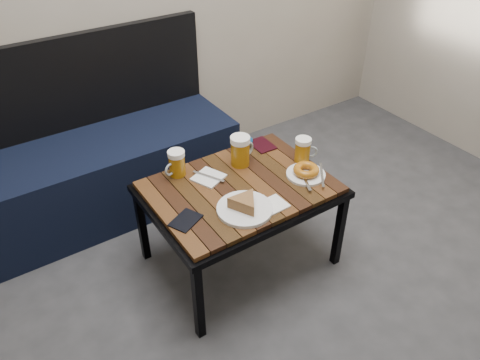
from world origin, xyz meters
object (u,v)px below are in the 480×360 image
bench (107,166)px  beer_mug_left (177,163)px  plate_pie (245,205)px  passport_navy (186,220)px  beer_mug_right (303,150)px  passport_burgundy (262,145)px  knit_pouch (244,143)px  beer_mug_centre (241,150)px  plate_bagel (306,172)px  cafe_table (240,193)px

bench → beer_mug_left: (0.17, -0.55, 0.26)m
beer_mug_left → plate_pie: bearing=89.3°
beer_mug_left → passport_navy: size_ratio=0.99×
beer_mug_right → passport_navy: (-0.68, -0.08, -0.06)m
passport_burgundy → knit_pouch: size_ratio=1.18×
bench → plate_pie: (0.29, -0.94, 0.23)m
beer_mug_left → passport_navy: 0.34m
plate_pie → passport_burgundy: plate_pie is taller
beer_mug_centre → plate_bagel: size_ratio=0.68×
passport_burgundy → plate_bagel: bearing=-85.4°
plate_pie → passport_navy: size_ratio=1.87×
beer_mug_centre → cafe_table: bearing=-137.6°
beer_mug_right → plate_pie: 0.47m
plate_pie → bench: bearing=107.0°
plate_bagel → passport_navy: plate_bagel is taller
plate_bagel → passport_burgundy: size_ratio=1.62×
beer_mug_centre → passport_navy: beer_mug_centre is taller
cafe_table → plate_pie: bearing=-117.2°
beer_mug_centre → knit_pouch: bearing=37.6°
beer_mug_left → passport_burgundy: bearing=161.6°
beer_mug_centre → plate_pie: size_ratio=0.63×
beer_mug_centre → plate_bagel: bearing=-64.4°
cafe_table → plate_pie: (-0.08, -0.16, 0.07)m
plate_pie → knit_pouch: bearing=56.6°
plate_bagel → bench: bearing=127.0°
beer_mug_centre → plate_pie: bearing=-133.9°
beer_mug_centre → plate_pie: (-0.18, -0.30, -0.05)m
beer_mug_right → knit_pouch: bearing=154.8°
bench → plate_pie: size_ratio=5.88×
plate_bagel → passport_navy: (-0.62, 0.03, -0.02)m
bench → passport_burgundy: bearing=-40.6°
beer_mug_centre → knit_pouch: 0.16m
beer_mug_centre → passport_navy: bearing=-165.0°
plate_pie → plate_bagel: plate_pie is taller
cafe_table → plate_bagel: 0.32m
bench → beer_mug_left: bench is taller
beer_mug_centre → beer_mug_right: (0.26, -0.14, -0.01)m
cafe_table → beer_mug_centre: bearing=55.5°
beer_mug_left → passport_navy: beer_mug_left is taller
passport_burgundy → passport_navy: bearing=-151.6°
beer_mug_centre → bench: bearing=113.2°
plate_bagel → passport_navy: bearing=177.6°
bench → cafe_table: 0.87m
cafe_table → beer_mug_right: size_ratio=6.79×
beer_mug_centre → beer_mug_right: beer_mug_centre is taller
beer_mug_right → bench: bearing=165.3°
beer_mug_left → passport_burgundy: (0.48, -0.01, -0.06)m
beer_mug_centre → plate_bagel: beer_mug_centre is taller
passport_navy → knit_pouch: knit_pouch is taller
beer_mug_left → plate_pie: 0.41m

